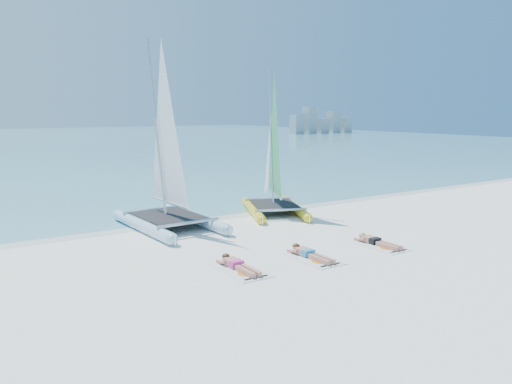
{
  "coord_description": "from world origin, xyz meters",
  "views": [
    {
      "loc": [
        -9.3,
        -12.04,
        4.25
      ],
      "look_at": [
        -0.68,
        1.2,
        1.67
      ],
      "focal_mm": 35.0,
      "sensor_mm": 36.0,
      "label": 1
    }
  ],
  "objects_px": {
    "catamaran_blue": "(166,170)",
    "sunbather_a": "(237,265)",
    "towel_b": "(313,259)",
    "sunbather_c": "(376,241)",
    "towel_c": "(380,246)",
    "catamaran_yellow": "(272,166)",
    "towel_a": "(241,270)",
    "sunbather_b": "(309,253)"
  },
  "relations": [
    {
      "from": "catamaran_blue",
      "to": "sunbather_a",
      "type": "relative_size",
      "value": 4.14
    },
    {
      "from": "towel_b",
      "to": "sunbather_c",
      "type": "bearing_deg",
      "value": 2.4
    },
    {
      "from": "towel_b",
      "to": "sunbather_c",
      "type": "xyz_separation_m",
      "value": [
        2.69,
        0.11,
        0.11
      ]
    },
    {
      "from": "catamaran_blue",
      "to": "towel_c",
      "type": "distance_m",
      "value": 7.98
    },
    {
      "from": "catamaran_blue",
      "to": "catamaran_yellow",
      "type": "distance_m",
      "value": 4.97
    },
    {
      "from": "sunbather_c",
      "to": "catamaran_yellow",
      "type": "bearing_deg",
      "value": 86.95
    },
    {
      "from": "towel_a",
      "to": "sunbather_c",
      "type": "height_order",
      "value": "sunbather_c"
    },
    {
      "from": "sunbather_a",
      "to": "sunbather_b",
      "type": "relative_size",
      "value": 1.0
    },
    {
      "from": "towel_a",
      "to": "sunbather_b",
      "type": "distance_m",
      "value": 2.32
    },
    {
      "from": "towel_a",
      "to": "towel_c",
      "type": "bearing_deg",
      "value": -3.51
    },
    {
      "from": "catamaran_yellow",
      "to": "sunbather_b",
      "type": "bearing_deg",
      "value": -92.64
    },
    {
      "from": "sunbather_a",
      "to": "towel_c",
      "type": "bearing_deg",
      "value": -5.69
    },
    {
      "from": "catamaran_yellow",
      "to": "sunbather_c",
      "type": "xyz_separation_m",
      "value": [
        -0.34,
        -6.31,
        -1.84
      ]
    },
    {
      "from": "sunbather_c",
      "to": "catamaran_blue",
      "type": "bearing_deg",
      "value": 127.74
    },
    {
      "from": "towel_c",
      "to": "sunbather_b",
      "type": "bearing_deg",
      "value": 174.24
    },
    {
      "from": "sunbather_a",
      "to": "towel_c",
      "type": "relative_size",
      "value": 0.93
    },
    {
      "from": "sunbather_a",
      "to": "towel_b",
      "type": "height_order",
      "value": "sunbather_a"
    },
    {
      "from": "towel_c",
      "to": "sunbather_c",
      "type": "distance_m",
      "value": 0.22
    },
    {
      "from": "catamaran_blue",
      "to": "towel_b",
      "type": "bearing_deg",
      "value": -75.47
    },
    {
      "from": "towel_b",
      "to": "sunbather_b",
      "type": "bearing_deg",
      "value": 90.0
    },
    {
      "from": "sunbather_b",
      "to": "towel_c",
      "type": "height_order",
      "value": "sunbather_b"
    },
    {
      "from": "catamaran_yellow",
      "to": "towel_a",
      "type": "xyz_separation_m",
      "value": [
        -5.34,
        -6.2,
        -1.95
      ]
    },
    {
      "from": "sunbather_b",
      "to": "sunbather_c",
      "type": "xyz_separation_m",
      "value": [
        2.69,
        -0.08,
        0.0
      ]
    },
    {
      "from": "towel_a",
      "to": "sunbather_a",
      "type": "height_order",
      "value": "sunbather_a"
    },
    {
      "from": "towel_a",
      "to": "sunbather_a",
      "type": "relative_size",
      "value": 1.07
    },
    {
      "from": "sunbather_a",
      "to": "sunbather_b",
      "type": "xyz_separation_m",
      "value": [
        2.32,
        -0.23,
        0.0
      ]
    },
    {
      "from": "catamaran_yellow",
      "to": "sunbather_a",
      "type": "xyz_separation_m",
      "value": [
        -5.34,
        -6.01,
        -1.84
      ]
    },
    {
      "from": "towel_a",
      "to": "towel_c",
      "type": "xyz_separation_m",
      "value": [
        5.01,
        -0.31,
        0.0
      ]
    },
    {
      "from": "catamaran_yellow",
      "to": "sunbather_a",
      "type": "bearing_deg",
      "value": -108.41
    },
    {
      "from": "towel_a",
      "to": "sunbather_b",
      "type": "height_order",
      "value": "sunbather_b"
    },
    {
      "from": "towel_a",
      "to": "towel_b",
      "type": "bearing_deg",
      "value": -5.61
    },
    {
      "from": "sunbather_a",
      "to": "sunbather_b",
      "type": "height_order",
      "value": "same"
    },
    {
      "from": "towel_a",
      "to": "sunbather_b",
      "type": "bearing_deg",
      "value": -0.89
    },
    {
      "from": "catamaran_blue",
      "to": "towel_a",
      "type": "height_order",
      "value": "catamaran_blue"
    },
    {
      "from": "towel_c",
      "to": "towel_a",
      "type": "bearing_deg",
      "value": 176.49
    },
    {
      "from": "catamaran_yellow",
      "to": "sunbather_c",
      "type": "bearing_deg",
      "value": -69.81
    },
    {
      "from": "towel_a",
      "to": "towel_c",
      "type": "relative_size",
      "value": 1.0
    },
    {
      "from": "catamaran_yellow",
      "to": "sunbather_c",
      "type": "distance_m",
      "value": 6.59
    },
    {
      "from": "sunbather_c",
      "to": "towel_c",
      "type": "bearing_deg",
      "value": -90.0
    },
    {
      "from": "towel_b",
      "to": "sunbather_c",
      "type": "height_order",
      "value": "sunbather_c"
    },
    {
      "from": "sunbather_c",
      "to": "sunbather_a",
      "type": "bearing_deg",
      "value": 176.49
    },
    {
      "from": "catamaran_blue",
      "to": "sunbather_b",
      "type": "relative_size",
      "value": 4.14
    }
  ]
}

